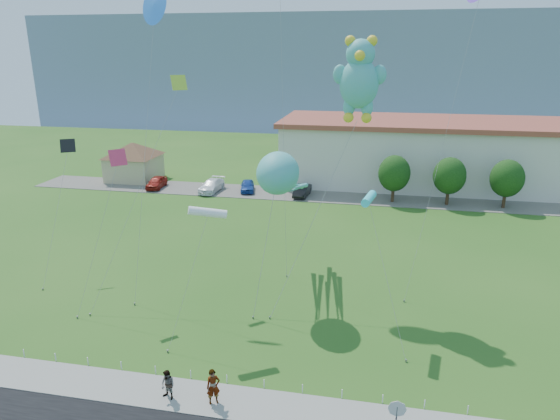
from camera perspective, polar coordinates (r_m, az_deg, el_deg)
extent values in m
plane|color=#275818|center=(29.06, -7.26, -17.29)|extent=(160.00, 160.00, 0.00)
cube|color=gray|center=(26.96, -9.21, -20.42)|extent=(80.00, 2.50, 0.10)
cube|color=#59544C|center=(60.33, 3.17, 1.75)|extent=(70.00, 6.00, 0.06)
cube|color=slate|center=(142.74, 8.35, 15.90)|extent=(160.00, 50.00, 25.00)
cube|color=tan|center=(70.05, -16.32, 4.64)|extent=(6.00, 6.00, 3.20)
pyramid|color=brown|center=(69.55, -16.50, 6.64)|extent=(9.20, 9.20, 1.80)
cube|color=beige|center=(70.01, 26.03, 5.39)|extent=(60.00, 14.00, 7.60)
cube|color=#974231|center=(69.38, 26.49, 8.69)|extent=(61.00, 15.00, 0.60)
cylinder|color=red|center=(23.36, 13.24, -21.22)|extent=(0.76, 0.04, 0.76)
cylinder|color=white|center=(23.34, 13.24, -21.25)|extent=(0.80, 0.02, 0.80)
cylinder|color=white|center=(32.83, -27.22, -14.34)|extent=(0.05, 0.05, 0.50)
cylinder|color=white|center=(31.71, -24.28, -15.08)|extent=(0.05, 0.05, 0.50)
cylinder|color=white|center=(30.68, -21.10, -15.83)|extent=(0.05, 0.05, 0.50)
cylinder|color=white|center=(29.75, -17.69, -16.58)|extent=(0.05, 0.05, 0.50)
cylinder|color=white|center=(28.93, -14.05, -17.31)|extent=(0.05, 0.05, 0.50)
cylinder|color=white|center=(28.23, -10.18, -18.01)|extent=(0.05, 0.05, 0.50)
cylinder|color=white|center=(27.65, -6.10, -18.66)|extent=(0.05, 0.05, 0.50)
cylinder|color=white|center=(27.21, -1.83, -19.24)|extent=(0.05, 0.05, 0.50)
cylinder|color=white|center=(26.91, 2.58, -19.73)|extent=(0.05, 0.05, 0.50)
cylinder|color=white|center=(26.76, 7.09, -20.12)|extent=(0.05, 0.05, 0.50)
cylinder|color=white|center=(26.75, 11.65, -20.39)|extent=(0.05, 0.05, 0.50)
cylinder|color=white|center=(26.90, 16.20, -20.54)|extent=(0.05, 0.05, 0.50)
cylinder|color=white|center=(27.19, 20.67, -20.58)|extent=(0.05, 0.05, 0.50)
cylinder|color=#3F2B19|center=(58.57, 12.77, 1.93)|extent=(0.36, 0.36, 2.20)
ellipsoid|color=#14380F|center=(58.01, 12.93, 4.11)|extent=(3.60, 3.60, 4.14)
cylinder|color=#3F2B19|center=(59.08, 18.59, 1.56)|extent=(0.36, 0.36, 2.20)
ellipsoid|color=#14380F|center=(58.52, 18.81, 3.73)|extent=(3.60, 3.60, 4.14)
cylinder|color=#3F2B19|center=(60.18, 24.25, 1.20)|extent=(0.36, 0.36, 2.20)
ellipsoid|color=#14380F|center=(59.63, 24.53, 3.31)|extent=(3.60, 3.60, 4.14)
imported|color=gray|center=(25.94, -7.64, -19.38)|extent=(0.80, 0.71, 1.85)
imported|color=gray|center=(26.65, -12.70, -18.93)|extent=(0.92, 0.82, 1.57)
imported|color=maroon|center=(64.94, -13.93, 3.10)|extent=(2.00, 4.37, 1.45)
imported|color=white|center=(62.03, -7.83, 2.78)|extent=(2.39, 5.12, 1.45)
imported|color=#1B3F95|center=(61.70, -3.75, 2.79)|extent=(2.48, 4.27, 1.37)
imported|color=black|center=(59.51, 2.55, 2.24)|extent=(1.79, 4.24, 1.36)
ellipsoid|color=#46ADAD|center=(32.88, -0.24, 4.24)|extent=(2.82, 3.66, 2.82)
sphere|color=white|center=(31.87, -1.53, 4.35)|extent=(0.44, 0.44, 0.44)
sphere|color=white|center=(31.66, 0.25, 4.27)|extent=(0.44, 0.44, 0.44)
cylinder|color=slate|center=(33.19, -3.10, -12.16)|extent=(0.10, 0.10, 0.16)
cylinder|color=gray|center=(32.38, -1.85, -4.91)|extent=(0.98, 2.53, 7.99)
ellipsoid|color=#46ADAD|center=(34.59, 9.03, 14.06)|extent=(2.61, 2.22, 3.26)
sphere|color=#46ADAD|center=(34.52, 9.19, 17.21)|extent=(1.91, 1.91, 1.91)
sphere|color=yellow|center=(34.57, 8.03, 18.60)|extent=(0.70, 0.70, 0.70)
sphere|color=yellow|center=(34.51, 10.48, 18.48)|extent=(0.70, 0.70, 0.70)
sphere|color=yellow|center=(33.72, 9.12, 17.04)|extent=(0.70, 0.70, 0.70)
ellipsoid|color=#46ADAD|center=(34.64, 6.85, 15.15)|extent=(0.90, 0.64, 1.26)
ellipsoid|color=#46ADAD|center=(34.52, 11.32, 14.93)|extent=(0.90, 0.64, 1.26)
ellipsoid|color=#46ADAD|center=(34.74, 7.90, 11.63)|extent=(0.80, 0.70, 1.30)
ellipsoid|color=#46ADAD|center=(34.69, 9.92, 11.52)|extent=(0.80, 0.70, 1.30)
sphere|color=yellow|center=(34.62, 7.83, 10.44)|extent=(0.70, 0.70, 0.70)
sphere|color=yellow|center=(34.57, 9.85, 10.33)|extent=(0.70, 0.70, 0.70)
cylinder|color=slate|center=(33.14, -1.18, -12.19)|extent=(0.10, 0.10, 0.16)
cylinder|color=gray|center=(33.20, 3.97, -0.70)|extent=(4.79, 6.48, 11.96)
cylinder|color=slate|center=(38.71, 0.77, -7.55)|extent=(0.10, 0.10, 0.16)
cylinder|color=gray|center=(37.55, 0.39, 8.59)|extent=(1.35, 3.98, 20.98)
cube|color=#EC345A|center=(34.44, -18.05, 5.73)|extent=(1.29, 1.29, 0.86)
cylinder|color=slate|center=(35.71, -22.16, -11.28)|extent=(0.10, 0.10, 0.16)
cylinder|color=gray|center=(34.69, -20.11, -3.03)|extent=(1.92, 3.79, 9.61)
cylinder|color=#34E0EC|center=(30.02, 10.12, 1.29)|extent=(0.50, 2.25, 0.87)
cylinder|color=slate|center=(29.96, 14.21, -16.37)|extent=(0.10, 0.10, 0.16)
cylinder|color=gray|center=(29.64, 12.12, -7.64)|extent=(2.63, 3.97, 7.91)
cube|color=black|center=(42.53, -23.09, 6.78)|extent=(1.29, 1.29, 0.86)
cylinder|color=slate|center=(40.59, -25.48, -8.15)|extent=(0.10, 0.10, 0.16)
cylinder|color=gray|center=(41.22, -24.25, -0.59)|extent=(0.44, 5.79, 9.21)
cube|color=#B2D933|center=(37.22, -11.49, 14.09)|extent=(1.29, 1.29, 0.86)
cylinder|color=slate|center=(35.74, -20.90, -11.10)|extent=(0.10, 0.10, 0.16)
cylinder|color=gray|center=(35.50, -16.11, 1.67)|extent=(3.81, 8.27, 14.12)
cylinder|color=slate|center=(36.15, 14.00, -10.05)|extent=(0.10, 0.10, 0.16)
cylinder|color=gray|center=(36.16, 18.14, 7.18)|extent=(3.93, 6.67, 20.75)
cone|color=blue|center=(38.40, -14.16, 21.83)|extent=(1.80, 1.33, 1.33)
cylinder|color=slate|center=(36.14, -16.28, -10.26)|extent=(0.10, 0.10, 0.16)
cylinder|color=gray|center=(35.83, -15.21, 6.19)|extent=(0.11, 6.85, 19.33)
cylinder|color=white|center=(29.07, -8.28, -0.27)|extent=(0.50, 2.25, 0.87)
cylinder|color=slate|center=(30.59, -12.72, -15.46)|extent=(0.10, 0.10, 0.16)
cylinder|color=gray|center=(29.57, -10.51, -8.17)|extent=(1.82, 2.88, 7.37)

